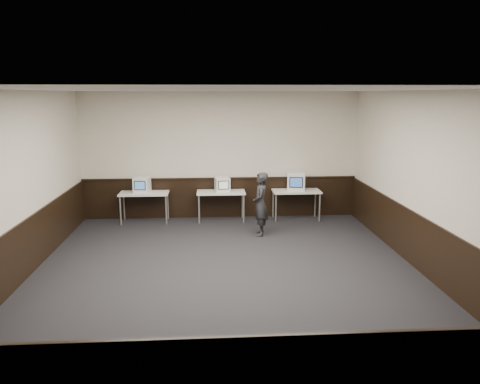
% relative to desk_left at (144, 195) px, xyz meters
% --- Properties ---
extents(floor, '(8.00, 8.00, 0.00)m').
position_rel_desk_left_xyz_m(floor, '(1.90, -3.60, -0.68)').
color(floor, black).
rests_on(floor, ground).
extents(ceiling, '(8.00, 8.00, 0.00)m').
position_rel_desk_left_xyz_m(ceiling, '(1.90, -3.60, 2.52)').
color(ceiling, white).
rests_on(ceiling, back_wall).
extents(back_wall, '(7.00, 0.00, 7.00)m').
position_rel_desk_left_xyz_m(back_wall, '(1.90, 0.40, 0.92)').
color(back_wall, beige).
rests_on(back_wall, ground).
extents(front_wall, '(7.00, 0.00, 7.00)m').
position_rel_desk_left_xyz_m(front_wall, '(1.90, -7.60, 0.92)').
color(front_wall, beige).
rests_on(front_wall, ground).
extents(left_wall, '(0.00, 8.00, 8.00)m').
position_rel_desk_left_xyz_m(left_wall, '(-1.60, -3.60, 0.92)').
color(left_wall, beige).
rests_on(left_wall, ground).
extents(right_wall, '(0.00, 8.00, 8.00)m').
position_rel_desk_left_xyz_m(right_wall, '(5.40, -3.60, 0.92)').
color(right_wall, beige).
rests_on(right_wall, ground).
extents(wainscot_back, '(6.98, 0.04, 1.00)m').
position_rel_desk_left_xyz_m(wainscot_back, '(1.90, 0.38, -0.18)').
color(wainscot_back, black).
rests_on(wainscot_back, back_wall).
extents(wainscot_left, '(0.04, 7.98, 1.00)m').
position_rel_desk_left_xyz_m(wainscot_left, '(-1.58, -3.60, -0.18)').
color(wainscot_left, black).
rests_on(wainscot_left, left_wall).
extents(wainscot_right, '(0.04, 7.98, 1.00)m').
position_rel_desk_left_xyz_m(wainscot_right, '(5.38, -3.60, -0.18)').
color(wainscot_right, black).
rests_on(wainscot_right, right_wall).
extents(wainscot_rail, '(6.98, 0.06, 0.04)m').
position_rel_desk_left_xyz_m(wainscot_rail, '(1.90, 0.36, 0.34)').
color(wainscot_rail, black).
rests_on(wainscot_rail, wainscot_back).
extents(desk_left, '(1.20, 0.60, 0.75)m').
position_rel_desk_left_xyz_m(desk_left, '(0.00, 0.00, 0.00)').
color(desk_left, silver).
rests_on(desk_left, ground).
extents(desk_center, '(1.20, 0.60, 0.75)m').
position_rel_desk_left_xyz_m(desk_center, '(1.90, 0.00, 0.00)').
color(desk_center, silver).
rests_on(desk_center, ground).
extents(desk_right, '(1.20, 0.60, 0.75)m').
position_rel_desk_left_xyz_m(desk_right, '(3.80, 0.00, 0.00)').
color(desk_right, silver).
rests_on(desk_right, ground).
extents(emac_left, '(0.42, 0.44, 0.37)m').
position_rel_desk_left_xyz_m(emac_left, '(-0.05, 0.04, 0.26)').
color(emac_left, white).
rests_on(emac_left, desk_left).
extents(emac_center, '(0.40, 0.42, 0.35)m').
position_rel_desk_left_xyz_m(emac_center, '(1.93, 0.01, 0.25)').
color(emac_center, white).
rests_on(emac_center, desk_center).
extents(emac_right, '(0.52, 0.54, 0.44)m').
position_rel_desk_left_xyz_m(emac_right, '(3.79, 0.04, 0.29)').
color(emac_right, white).
rests_on(emac_right, desk_right).
extents(person, '(0.39, 0.55, 1.43)m').
position_rel_desk_left_xyz_m(person, '(2.75, -1.29, 0.04)').
color(person, black).
rests_on(person, ground).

